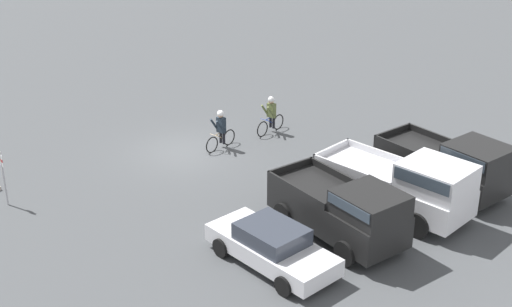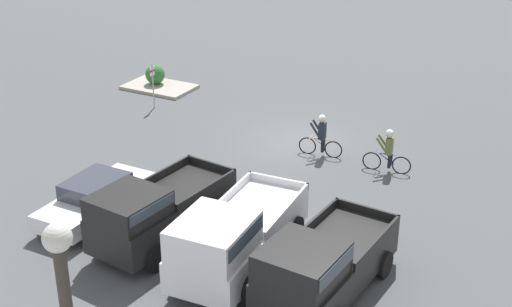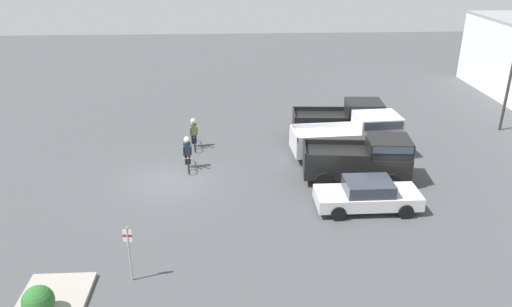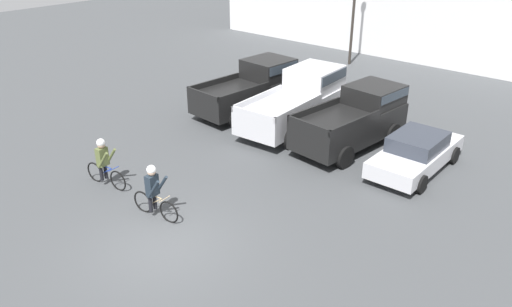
# 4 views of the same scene
# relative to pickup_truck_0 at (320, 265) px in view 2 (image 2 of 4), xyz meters

# --- Properties ---
(ground_plane) EXTENTS (80.00, 80.00, 0.00)m
(ground_plane) POSITION_rel_pickup_truck_0_xyz_m (5.19, -9.54, -1.13)
(ground_plane) COLOR #424447
(pickup_truck_0) EXTENTS (2.54, 5.16, 2.19)m
(pickup_truck_0) POSITION_rel_pickup_truck_0_xyz_m (0.00, 0.00, 0.00)
(pickup_truck_0) COLOR black
(pickup_truck_0) RESTS_ON ground_plane
(pickup_truck_1) EXTENTS (2.58, 5.70, 2.29)m
(pickup_truck_1) POSITION_rel_pickup_truck_0_xyz_m (2.73, -0.06, 0.06)
(pickup_truck_1) COLOR silver
(pickup_truck_1) RESTS_ON ground_plane
(pickup_truck_2) EXTENTS (2.58, 5.11, 2.18)m
(pickup_truck_2) POSITION_rel_pickup_truck_0_xyz_m (5.60, -0.34, 0.01)
(pickup_truck_2) COLOR black
(pickup_truck_2) RESTS_ON ground_plane
(sedan_0) EXTENTS (1.94, 4.43, 1.36)m
(sedan_0) POSITION_rel_pickup_truck_0_xyz_m (8.37, -0.81, -0.44)
(sedan_0) COLOR silver
(sedan_0) RESTS_ON ground_plane
(cyclist_0) EXTENTS (1.77, 0.51, 1.74)m
(cyclist_0) POSITION_rel_pickup_truck_0_xyz_m (3.83, -8.79, -0.23)
(cyclist_0) COLOR black
(cyclist_0) RESTS_ON ground_plane
(cyclist_1) EXTENTS (1.83, 0.51, 1.73)m
(cyclist_1) POSITION_rel_pickup_truck_0_xyz_m (1.06, -8.64, -0.24)
(cyclist_1) COLOR black
(cyclist_1) RESTS_ON ground_plane
(fire_lane_sign) EXTENTS (0.06, 0.30, 2.10)m
(fire_lane_sign) POSITION_rel_pickup_truck_0_xyz_m (12.77, -10.03, 0.15)
(fire_lane_sign) COLOR #9E9EA3
(fire_lane_sign) RESTS_ON ground_plane
(curb_island) EXTENTS (3.39, 2.15, 0.15)m
(curb_island) POSITION_rel_pickup_truck_0_xyz_m (14.16, -12.37, -1.05)
(curb_island) COLOR gray
(curb_island) RESTS_ON ground_plane
(shrub) EXTENTS (0.97, 0.97, 0.97)m
(shrub) POSITION_rel_pickup_truck_0_xyz_m (14.49, -12.51, -0.49)
(shrub) COLOR #286028
(shrub) RESTS_ON curb_island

